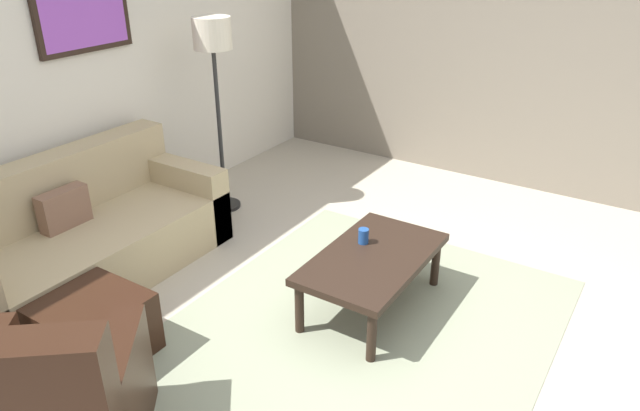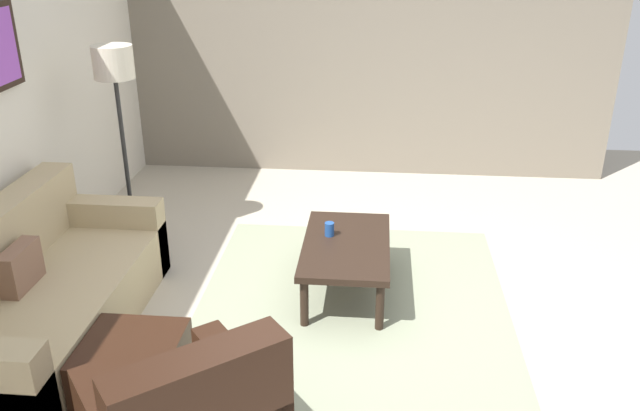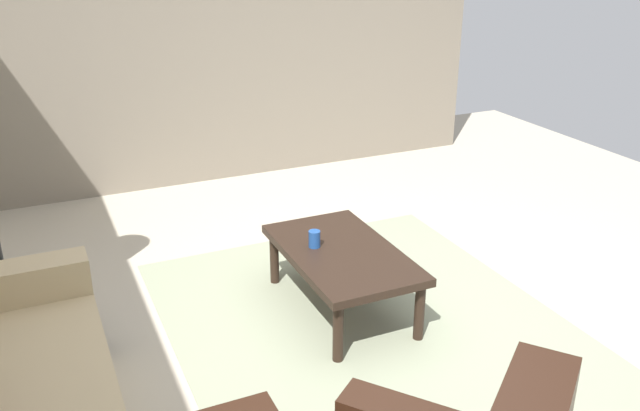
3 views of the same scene
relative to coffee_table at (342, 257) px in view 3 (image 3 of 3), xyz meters
The scene contains 5 objects.
ground_plane 0.48m from the coffee_table, 168.73° to the right, with size 8.00×8.00×0.00m, color #B2A893.
stone_feature_panel 2.88m from the coffee_table, ahead, with size 0.12×5.20×2.80m, color slate.
area_rug 0.48m from the coffee_table, 168.73° to the right, with size 2.85×2.27×0.01m, color gray.
coffee_table is the anchor object (origin of this frame).
cup 0.20m from the coffee_table, 50.88° to the left, with size 0.07×0.07×0.11m, color #1E478C.
Camera 3 is at (-2.97, 1.70, 2.22)m, focal length 37.66 mm.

